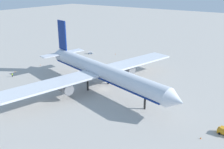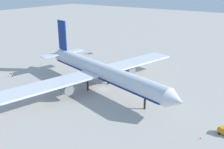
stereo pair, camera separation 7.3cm
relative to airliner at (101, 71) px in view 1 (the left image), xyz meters
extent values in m
plane|color=#ADA8A0|center=(1.34, -0.27, -6.97)|extent=(600.00, 600.00, 0.00)
cylinder|color=silver|center=(1.34, -0.27, 0.22)|extent=(60.87, 20.92, 6.05)
cone|color=silver|center=(33.38, -8.39, 0.22)|extent=(6.15, 6.93, 5.93)
cone|color=silver|center=(-31.28, 8.00, 0.22)|extent=(7.27, 7.05, 5.74)
cube|color=navy|center=(-26.41, 6.76, 9.72)|extent=(5.94, 1.96, 12.95)
cube|color=silver|center=(-25.54, 12.26, 1.43)|extent=(6.55, 10.07, 0.36)
cube|color=silver|center=(-28.26, 1.51, 1.43)|extent=(6.55, 10.07, 0.36)
cube|color=silver|center=(3.44, 20.46, -0.68)|extent=(17.37, 36.31, 0.70)
cylinder|color=slate|center=(3.11, 15.10, -2.92)|extent=(5.47, 4.81, 3.77)
cube|color=silver|center=(-6.70, -19.50, -0.68)|extent=(17.37, 36.31, 0.70)
cylinder|color=slate|center=(-4.43, -14.63, -2.91)|extent=(6.51, 5.06, 3.76)
cylinder|color=black|center=(22.12, -5.54, -4.88)|extent=(0.70, 0.70, 4.17)
cylinder|color=black|center=(-0.40, 5.35, -4.88)|extent=(0.70, 0.70, 4.17)
cylinder|color=black|center=(-2.86, -4.39, -4.88)|extent=(0.70, 0.70, 4.17)
cube|color=navy|center=(1.34, -0.27, -1.44)|extent=(58.42, 20.02, 0.50)
cylinder|color=black|center=(45.83, -5.38, -6.65)|extent=(0.64, 0.22, 0.64)
cylinder|color=black|center=(45.83, -7.23, -6.65)|extent=(0.64, 0.22, 0.64)
cube|color=#26598C|center=(-36.10, 37.06, -6.69)|extent=(2.78, 2.63, 0.15)
cylinder|color=#333338|center=(-34.92, 38.02, -6.69)|extent=(0.52, 0.44, 0.08)
cube|color=silver|center=(-36.10, 37.06, -6.09)|extent=(2.39, 2.27, 1.06)
cylinder|color=black|center=(-35.82, 38.19, -6.77)|extent=(0.39, 0.35, 0.40)
cylinder|color=black|center=(-34.93, 37.11, -6.77)|extent=(0.39, 0.35, 0.40)
cylinder|color=black|center=(-37.26, 37.02, -6.77)|extent=(0.39, 0.35, 0.40)
cylinder|color=black|center=(-36.37, 35.93, -6.77)|extent=(0.39, 0.35, 0.40)
cylinder|color=black|center=(-39.45, -11.79, -6.57)|extent=(0.45, 0.45, 0.79)
cylinder|color=#B2F219|center=(-39.45, -11.79, -5.88)|extent=(0.56, 0.56, 0.60)
sphere|color=tan|center=(-39.45, -11.79, -5.47)|extent=(0.22, 0.22, 0.22)
cone|color=orange|center=(-23.62, 44.41, -6.69)|extent=(0.36, 0.36, 0.55)
cone|color=orange|center=(42.35, -12.10, -6.69)|extent=(0.36, 0.36, 0.55)
cone|color=orange|center=(-42.41, 6.11, -6.69)|extent=(0.36, 0.36, 0.55)
cone|color=orange|center=(-43.52, -7.63, -6.69)|extent=(0.36, 0.36, 0.55)
camera|label=1|loc=(56.85, -73.19, 31.84)|focal=41.53mm
camera|label=2|loc=(56.91, -73.15, 31.84)|focal=41.53mm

